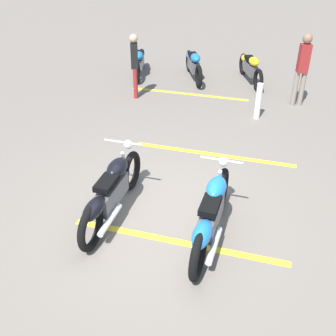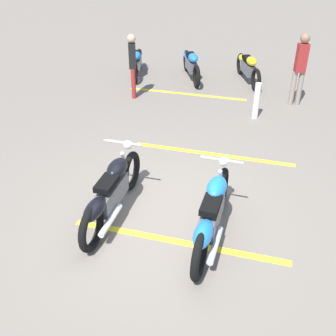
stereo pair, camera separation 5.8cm
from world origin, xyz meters
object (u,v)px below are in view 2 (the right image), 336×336
object	(u,v)px
motorcycle_row_left	(191,64)
motorcycle_row_center	(137,61)
bollard_post	(257,101)
motorcycle_bright_foreground	(212,214)
bystander_near_row	(300,66)
motorcycle_dark_foreground	(112,192)
bystander_secondary	(133,63)
motorcycle_row_far_left	(248,67)

from	to	relation	value
motorcycle_row_left	motorcycle_row_center	world-z (taller)	motorcycle_row_left
motorcycle_row_center	bollard_post	distance (m)	4.34
motorcycle_row_left	bollard_post	distance (m)	3.14
motorcycle_bright_foreground	bystander_near_row	size ratio (longest dim) A/B	1.26
bystander_near_row	bollard_post	size ratio (longest dim) A/B	2.07
motorcycle_dark_foreground	motorcycle_row_center	world-z (taller)	motorcycle_dark_foreground
motorcycle_row_center	bollard_post	size ratio (longest dim) A/B	2.34
bystander_near_row	bystander_secondary	world-z (taller)	bystander_near_row
motorcycle_dark_foreground	motorcycle_row_center	distance (m)	6.85
motorcycle_bright_foreground	motorcycle_row_far_left	distance (m)	6.96
motorcycle_row_center	bollard_post	world-z (taller)	bollard_post
motorcycle_bright_foreground	bystander_near_row	bearing A→B (deg)	-10.04
motorcycle_row_far_left	motorcycle_row_left	distance (m)	1.64
motorcycle_row_left	bystander_secondary	size ratio (longest dim) A/B	1.26
bollard_post	bystander_near_row	bearing A→B (deg)	-44.11
motorcycle_dark_foreground	bollard_post	size ratio (longest dim) A/B	2.62
motorcycle_bright_foreground	motorcycle_dark_foreground	size ratio (longest dim) A/B	1.00
motorcycle_row_center	bystander_secondary	bearing A→B (deg)	1.59
motorcycle_dark_foreground	bystander_secondary	distance (m)	5.04
motorcycle_bright_foreground	motorcycle_row_center	bearing A→B (deg)	28.83
motorcycle_dark_foreground	motorcycle_row_far_left	size ratio (longest dim) A/B	1.11
bollard_post	motorcycle_row_left	bearing A→B (deg)	36.18
motorcycle_row_far_left	bollard_post	distance (m)	2.56
motorcycle_dark_foreground	motorcycle_row_left	bearing A→B (deg)	2.79
motorcycle_row_far_left	bystander_near_row	size ratio (longest dim) A/B	1.14
motorcycle_bright_foreground	motorcycle_row_center	size ratio (longest dim) A/B	1.12
motorcycle_row_far_left	bystander_near_row	bearing A→B (deg)	20.55
motorcycle_row_center	bystander_secondary	world-z (taller)	bystander_secondary
motorcycle_row_far_left	bystander_secondary	xyz separation A→B (m)	(-1.76, 2.92, 0.48)
motorcycle_bright_foreground	bollard_post	size ratio (longest dim) A/B	2.62
motorcycle_row_center	motorcycle_bright_foreground	bearing A→B (deg)	12.81
bollard_post	motorcycle_dark_foreground	bearing A→B (deg)	151.99
motorcycle_row_center	bystander_near_row	size ratio (longest dim) A/B	1.13
motorcycle_bright_foreground	bollard_post	world-z (taller)	motorcycle_bright_foreground
motorcycle_row_left	bystander_near_row	xyz separation A→B (m)	(-1.53, -2.84, 0.55)
motorcycle_row_left	bollard_post	world-z (taller)	bollard_post
motorcycle_bright_foreground	bollard_post	bearing A→B (deg)	-1.72
motorcycle_row_left	bystander_near_row	world-z (taller)	bystander_near_row
motorcycle_bright_foreground	motorcycle_row_left	size ratio (longest dim) A/B	1.09
motorcycle_row_left	motorcycle_row_center	size ratio (longest dim) A/B	1.03
motorcycle_row_center	bystander_secondary	xyz separation A→B (m)	(-1.80, -0.34, 0.50)
motorcycle_row_left	bystander_secondary	bearing A→B (deg)	-54.82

